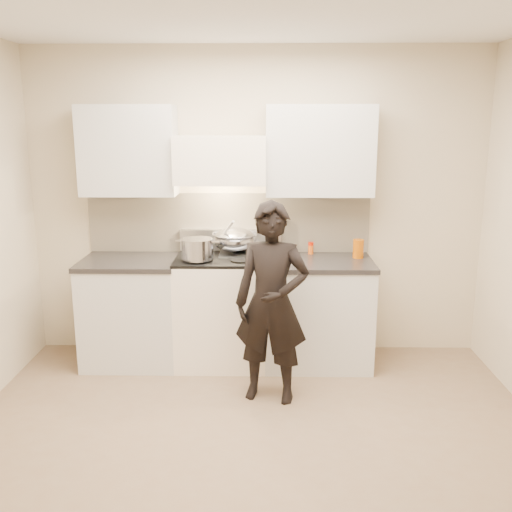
{
  "coord_description": "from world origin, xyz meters",
  "views": [
    {
      "loc": [
        0.08,
        -3.27,
        2.06
      ],
      "look_at": [
        0.01,
        1.05,
        1.04
      ],
      "focal_mm": 40.0,
      "sensor_mm": 36.0,
      "label": 1
    }
  ],
  "objects_px": {
    "wok": "(235,239)",
    "person": "(272,303)",
    "stove": "(222,309)",
    "counter_right": "(317,311)",
    "utensil_crock": "(274,242)"
  },
  "relations": [
    {
      "from": "counter_right",
      "to": "person",
      "type": "xyz_separation_m",
      "value": [
        -0.4,
        -0.68,
        0.3
      ]
    },
    {
      "from": "stove",
      "to": "person",
      "type": "distance_m",
      "value": 0.85
    },
    {
      "from": "stove",
      "to": "counter_right",
      "type": "distance_m",
      "value": 0.83
    },
    {
      "from": "stove",
      "to": "wok",
      "type": "distance_m",
      "value": 0.62
    },
    {
      "from": "stove",
      "to": "utensil_crock",
      "type": "distance_m",
      "value": 0.76
    },
    {
      "from": "stove",
      "to": "utensil_crock",
      "type": "height_order",
      "value": "utensil_crock"
    },
    {
      "from": "wok",
      "to": "person",
      "type": "xyz_separation_m",
      "value": [
        0.32,
        -0.83,
        -0.31
      ]
    },
    {
      "from": "wok",
      "to": "counter_right",
      "type": "bearing_deg",
      "value": -11.35
    },
    {
      "from": "counter_right",
      "to": "wok",
      "type": "height_order",
      "value": "wok"
    },
    {
      "from": "counter_right",
      "to": "wok",
      "type": "xyz_separation_m",
      "value": [
        -0.72,
        0.14,
        0.61
      ]
    },
    {
      "from": "counter_right",
      "to": "wok",
      "type": "distance_m",
      "value": 0.95
    },
    {
      "from": "person",
      "to": "stove",
      "type": "bearing_deg",
      "value": 133.67
    },
    {
      "from": "counter_right",
      "to": "person",
      "type": "bearing_deg",
      "value": -120.6
    },
    {
      "from": "stove",
      "to": "wok",
      "type": "relative_size",
      "value": 1.98
    },
    {
      "from": "person",
      "to": "wok",
      "type": "bearing_deg",
      "value": 122.57
    }
  ]
}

